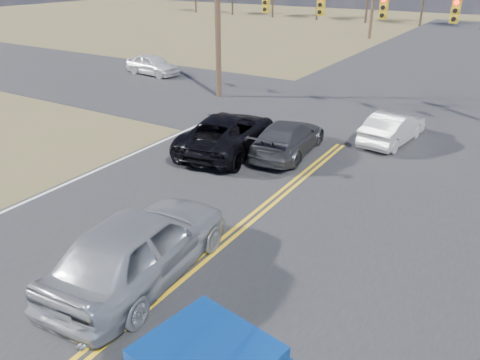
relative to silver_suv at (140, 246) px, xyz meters
The scene contains 10 objects.
ground 2.85m from the silver_suv, 72.71° to the right, with size 160.00×160.00×0.00m, color brown.
road_main 7.53m from the silver_suv, 83.85° to the left, with size 14.00×120.00×0.02m, color #28282B.
road_cross 15.48m from the silver_suv, 87.03° to the left, with size 120.00×12.00×0.02m, color #28282B.
signal_gantry 15.82m from the silver_suv, 85.12° to the left, with size 19.60×4.83×10.00m.
utility_poles 15.08m from the silver_suv, 86.83° to the left, with size 19.60×58.32×10.00m.
silver_suv is the anchor object (origin of this frame).
black_suv 8.90m from the silver_suv, 109.59° to the left, with size 2.60×5.64×1.57m, color black.
white_car_queue 13.17m from the silver_suv, 79.01° to the left, with size 1.42×4.07×1.34m, color silver.
dgrey_car_queue 9.41m from the silver_suv, 94.39° to the left, with size 1.92×4.71×1.37m, color #34353A.
cross_car_west 23.71m from the silver_suv, 130.80° to the left, with size 4.13×1.66×1.41m, color silver.
Camera 1 is at (6.23, -4.22, 7.02)m, focal length 35.00 mm.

